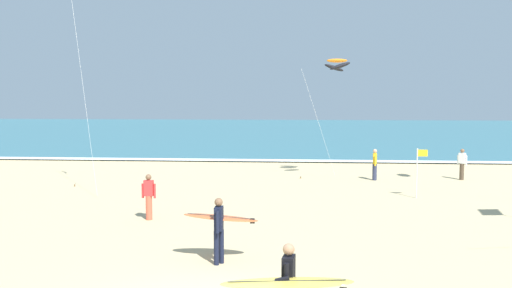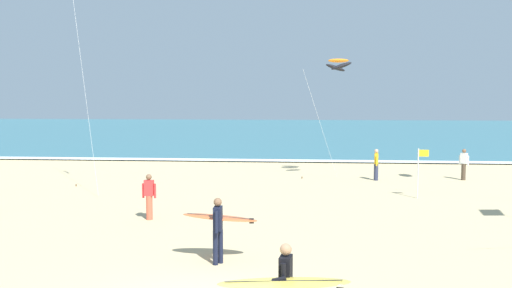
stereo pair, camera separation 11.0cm
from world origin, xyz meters
TOP-DOWN VIEW (x-y plane):
  - ocean_water at (0.00, 54.79)m, footprint 160.00×60.00m
  - shoreline_foam at (0.00, 25.09)m, footprint 160.00×1.16m
  - surfer_lead at (-0.04, 3.47)m, footprint 1.96×0.92m
  - surfer_trailing at (1.77, -1.02)m, footprint 2.36×1.07m
  - kite_arc_amber_near at (3.91, 18.15)m, footprint 2.48×2.28m
  - bystander_white_top at (10.28, 18.11)m, footprint 0.42×0.34m
  - bystander_yellow_top at (5.84, 17.64)m, footprint 0.22×0.50m
  - bystander_red_top at (-3.16, 8.06)m, footprint 0.50×0.22m
  - lifeguard_flag at (6.96, 12.85)m, footprint 0.45×0.05m

SIDE VIEW (x-z plane):
  - ocean_water at x=0.00m, z-range 0.00..0.08m
  - shoreline_foam at x=0.00m, z-range 0.08..0.09m
  - bystander_white_top at x=10.28m, z-range 0.02..1.61m
  - bystander_yellow_top at x=5.84m, z-range 0.02..1.61m
  - bystander_red_top at x=-3.16m, z-range 0.02..1.61m
  - surfer_lead at x=-0.04m, z-range 0.19..1.90m
  - surfer_trailing at x=1.77m, z-range 0.20..1.90m
  - lifeguard_flag at x=6.96m, z-range 0.22..2.32m
  - kite_arc_amber_near at x=3.91m, z-range 2.75..8.91m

